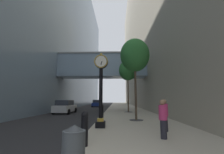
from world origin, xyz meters
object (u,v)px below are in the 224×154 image
at_px(trash_bin, 74,148).
at_px(pedestrian_by_clock, 163,118).
at_px(bollard_nearest, 85,127).
at_px(car_blue_mid, 97,103).
at_px(bollard_third, 102,112).
at_px(car_silver_near, 65,107).
at_px(street_tree_mid_near, 128,71).
at_px(pedestrian_walking, 165,114).
at_px(street_tree_near, 135,56).
at_px(street_clock, 101,85).

height_order(trash_bin, pedestrian_by_clock, pedestrian_by_clock).
bearing_deg(bollard_nearest, car_blue_mid, 96.42).
xyz_separation_m(bollard_third, car_silver_near, (-5.35, 7.08, 0.03)).
xyz_separation_m(street_tree_mid_near, trash_bin, (-2.54, -16.25, -4.89)).
height_order(bollard_third, car_blue_mid, car_blue_mid).
xyz_separation_m(trash_bin, pedestrian_walking, (3.48, 4.51, 0.31)).
bearing_deg(pedestrian_by_clock, street_tree_near, 94.12).
bearing_deg(bollard_third, street_clock, -86.12).
distance_m(bollard_nearest, pedestrian_walking, 4.45).
distance_m(street_tree_near, car_silver_near, 11.63).
distance_m(trash_bin, car_blue_mid, 32.84).
relative_size(bollard_nearest, car_blue_mid, 0.28).
bearing_deg(street_tree_mid_near, trash_bin, -98.89).
bearing_deg(bollard_nearest, bollard_third, 90.00).
bearing_deg(street_tree_near, pedestrian_by_clock, -85.88).
bearing_deg(street_tree_mid_near, bollard_third, -109.44).
height_order(pedestrian_by_clock, car_silver_near, pedestrian_by_clock).
relative_size(bollard_nearest, street_tree_near, 0.18).
xyz_separation_m(pedestrian_by_clock, car_silver_near, (-8.46, 12.63, -0.19)).
bearing_deg(bollard_third, car_blue_mid, 98.15).
distance_m(street_tree_mid_near, car_silver_near, 9.38).
bearing_deg(street_tree_mid_near, pedestrian_by_clock, -88.25).
xyz_separation_m(street_tree_mid_near, pedestrian_by_clock, (0.40, -13.21, -4.58)).
height_order(bollard_third, pedestrian_walking, pedestrian_walking).
xyz_separation_m(street_tree_near, pedestrian_by_clock, (0.40, -5.61, -4.40)).
bearing_deg(trash_bin, car_silver_near, 109.39).
bearing_deg(street_clock, street_tree_mid_near, 76.96).
distance_m(trash_bin, car_silver_near, 16.60).
distance_m(bollard_third, car_silver_near, 8.87).
xyz_separation_m(bollard_nearest, street_tree_mid_near, (2.71, 14.27, 4.80)).
xyz_separation_m(street_clock, pedestrian_by_clock, (2.90, -2.44, -1.62)).
relative_size(street_clock, pedestrian_walking, 2.76).
distance_m(bollard_nearest, car_silver_near, 14.69).
bearing_deg(street_clock, street_tree_near, 51.76).
relative_size(bollard_third, street_tree_mid_near, 0.18).
xyz_separation_m(street_clock, car_blue_mid, (-3.66, 27.17, -1.82)).
height_order(trash_bin, car_blue_mid, car_blue_mid).
bearing_deg(car_blue_mid, car_silver_near, -96.38).
relative_size(trash_bin, car_blue_mid, 0.24).
xyz_separation_m(street_clock, bollard_nearest, (-0.21, -3.50, -1.84)).
bearing_deg(street_tree_near, bollard_third, -178.69).
relative_size(bollard_nearest, street_tree_mid_near, 0.18).
height_order(street_tree_near, trash_bin, street_tree_near).
bearing_deg(bollard_nearest, pedestrian_walking, 34.81).
height_order(bollard_third, car_silver_near, car_silver_near).
height_order(bollard_third, pedestrian_by_clock, pedestrian_by_clock).
height_order(street_tree_near, street_tree_mid_near, street_tree_mid_near).
distance_m(street_clock, bollard_third, 3.61).
xyz_separation_m(street_tree_mid_near, car_silver_near, (-8.05, -0.59, -4.77)).
bearing_deg(pedestrian_walking, car_silver_near, 128.89).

